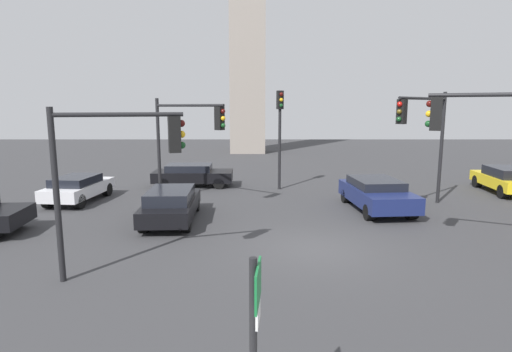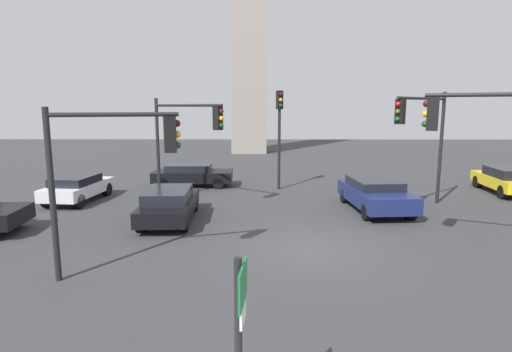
{
  "view_description": "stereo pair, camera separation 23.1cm",
  "coord_description": "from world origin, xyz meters",
  "views": [
    {
      "loc": [
        -1.86,
        -13.06,
        4.62
      ],
      "look_at": [
        -1.79,
        4.71,
        1.65
      ],
      "focal_mm": 29.17,
      "sensor_mm": 36.0,
      "label": 1
    },
    {
      "loc": [
        -1.63,
        -13.06,
        4.62
      ],
      "look_at": [
        -1.79,
        4.71,
        1.65
      ],
      "focal_mm": 29.17,
      "sensor_mm": 36.0,
      "label": 2
    }
  ],
  "objects": [
    {
      "name": "car_3",
      "position": [
        -5.31,
        3.38,
        0.72
      ],
      "size": [
        2.07,
        4.74,
        1.35
      ],
      "rotation": [
        0.0,
        0.0,
        1.61
      ],
      "color": "black",
      "rests_on": "ground_plane"
    },
    {
      "name": "traffic_light_0",
      "position": [
        -5.0,
        6.02,
        3.57
      ],
      "size": [
        3.54,
        2.6,
        5.02
      ],
      "rotation": [
        0.0,
        0.0,
        -0.62
      ],
      "color": "black",
      "rests_on": "ground_plane"
    },
    {
      "name": "traffic_light_1",
      "position": [
        -5.5,
        -2.04,
        3.33
      ],
      "size": [
        3.3,
        1.22,
        4.62
      ],
      "rotation": [
        0.0,
        0.0,
        0.31
      ],
      "color": "black",
      "rests_on": "ground_plane"
    },
    {
      "name": "direction_sign",
      "position": [
        -1.87,
        -8.25,
        1.77
      ],
      "size": [
        0.15,
        0.69,
        2.66
      ],
      "rotation": [
        0.0,
        0.0,
        -0.08
      ],
      "color": "black",
      "rests_on": "ground_plane"
    },
    {
      "name": "traffic_light_4",
      "position": [
        5.54,
        5.36,
        3.78
      ],
      "size": [
        3.25,
        3.02,
        5.3
      ],
      "rotation": [
        0.0,
        0.0,
        -2.4
      ],
      "color": "black",
      "rests_on": "ground_plane"
    },
    {
      "name": "skyline_tower",
      "position": [
        -2.69,
        29.42,
        14.56
      ],
      "size": [
        3.46,
        3.46,
        29.12
      ],
      "primitive_type": "cube",
      "color": "gray",
      "rests_on": "ground_plane"
    },
    {
      "name": "ground_plane",
      "position": [
        0.0,
        0.0,
        0.0
      ],
      "size": [
        92.34,
        92.34,
        0.0
      ],
      "primitive_type": "plane",
      "color": "#38383A"
    },
    {
      "name": "traffic_light_2",
      "position": [
        5.42,
        -1.34,
        3.78
      ],
      "size": [
        4.06,
        2.04,
        5.31
      ],
      "rotation": [
        0.0,
        0.0,
        2.7
      ],
      "color": "black",
      "rests_on": "ground_plane"
    },
    {
      "name": "car_6",
      "position": [
        -5.6,
        10.91,
        0.71
      ],
      "size": [
        4.59,
        1.99,
        1.3
      ],
      "rotation": [
        0.0,
        0.0,
        0.01
      ],
      "color": "black",
      "rests_on": "ground_plane"
    },
    {
      "name": "car_0",
      "position": [
        -10.57,
        6.89,
        0.71
      ],
      "size": [
        2.23,
        4.31,
        1.29
      ],
      "rotation": [
        0.0,
        0.0,
        1.47
      ],
      "color": "silver",
      "rests_on": "ground_plane"
    },
    {
      "name": "traffic_light_3",
      "position": [
        -0.54,
        10.04,
        3.8
      ],
      "size": [
        0.4,
        0.49,
        5.48
      ],
      "rotation": [
        0.0,
        0.0,
        -1.27
      ],
      "color": "black",
      "rests_on": "ground_plane"
    },
    {
      "name": "car_2",
      "position": [
        3.57,
        5.25,
        0.76
      ],
      "size": [
        2.55,
        4.88,
        1.4
      ],
      "rotation": [
        0.0,
        0.0,
        -1.49
      ],
      "color": "navy",
      "rests_on": "ground_plane"
    },
    {
      "name": "car_1",
      "position": [
        11.59,
        8.98,
        0.76
      ],
      "size": [
        2.23,
        4.55,
        1.41
      ],
      "rotation": [
        0.0,
        0.0,
        1.49
      ],
      "color": "yellow",
      "rests_on": "ground_plane"
    }
  ]
}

